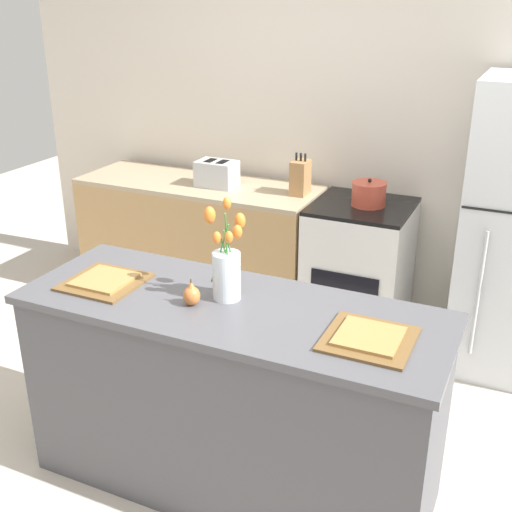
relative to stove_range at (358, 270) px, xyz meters
The scene contains 12 objects.
ground_plane 1.66m from the stove_range, 93.58° to the right, with size 10.00×10.00×0.00m, color beige.
back_wall 1.00m from the stove_range, 104.01° to the left, with size 5.20×0.08×2.70m.
kitchen_island 1.60m from the stove_range, 93.58° to the right, with size 1.80×0.66×0.91m.
back_counter 1.16m from the stove_range, behind, with size 1.68×0.60×0.88m.
stove_range is the anchor object (origin of this frame).
flower_vase 1.67m from the stove_range, 95.19° to the right, with size 0.17×0.14×0.42m.
pear_figurine 1.76m from the stove_range, 98.25° to the right, with size 0.07×0.07×0.12m.
plate_setting_left 1.85m from the stove_range, 112.84° to the right, with size 0.32×0.32×0.02m.
plate_setting_right 1.79m from the stove_range, 73.31° to the right, with size 0.32×0.32×0.02m.
toaster 1.13m from the stove_range, behind, with size 0.28×0.18×0.17m.
cooking_pot 0.52m from the stove_range, ahead, with size 0.21×0.21×0.17m.
knife_block 0.70m from the stove_range, behind, with size 0.10×0.14×0.27m.
Camera 1 is at (1.08, -2.09, 2.11)m, focal length 45.00 mm.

